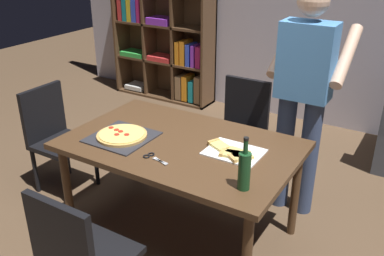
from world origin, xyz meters
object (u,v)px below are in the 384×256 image
at_px(person_serving_pizza, 304,91).
at_px(kitchen_scissors, 153,157).
at_px(chair_near_camera, 79,255).
at_px(chair_far_side, 241,124).
at_px(wine_bottle, 244,170).
at_px(bookshelf, 164,23).
at_px(dining_table, 181,152).
at_px(pepperoni_pizza_on_tray, 122,136).
at_px(chair_left_end, 54,133).

height_order(person_serving_pizza, kitchen_scissors, person_serving_pizza).
height_order(chair_near_camera, chair_far_side, same).
bearing_deg(chair_far_side, wine_bottle, -64.66).
height_order(bookshelf, person_serving_pizza, bookshelf).
bearing_deg(bookshelf, kitchen_scissors, -56.74).
height_order(chair_near_camera, kitchen_scissors, chair_near_camera).
height_order(dining_table, chair_far_side, chair_far_side).
xyz_separation_m(wine_bottle, kitchen_scissors, (-0.64, 0.02, -0.11)).
distance_m(person_serving_pizza, pepperoni_pizza_on_tray, 1.35).
xyz_separation_m(dining_table, kitchen_scissors, (-0.03, -0.28, 0.08)).
distance_m(dining_table, bookshelf, 2.98).
distance_m(dining_table, wine_bottle, 0.70).
distance_m(pepperoni_pizza_on_tray, wine_bottle, 1.01).
height_order(dining_table, kitchen_scissors, kitchen_scissors).
xyz_separation_m(bookshelf, pepperoni_pizza_on_tray, (1.38, -2.53, -0.23)).
height_order(chair_left_end, wine_bottle, wine_bottle).
bearing_deg(pepperoni_pizza_on_tray, chair_near_camera, -65.04).
distance_m(chair_near_camera, chair_far_side, 1.97).
distance_m(person_serving_pizza, kitchen_scissors, 1.23).
bearing_deg(chair_near_camera, bookshelf, 117.79).
xyz_separation_m(chair_left_end, wine_bottle, (1.88, -0.30, 0.36)).
distance_m(chair_far_side, kitchen_scissors, 1.28).
xyz_separation_m(bookshelf, wine_bottle, (2.38, -2.68, -0.12)).
distance_m(chair_left_end, bookshelf, 2.48).
xyz_separation_m(chair_left_end, person_serving_pizza, (1.85, 0.76, 0.49)).
height_order(dining_table, chair_left_end, chair_left_end).
relative_size(bookshelf, person_serving_pizza, 1.11).
height_order(chair_far_side, person_serving_pizza, person_serving_pizza).
relative_size(dining_table, bookshelf, 0.80).
relative_size(person_serving_pizza, kitchen_scissors, 8.82).
relative_size(chair_near_camera, person_serving_pizza, 0.51).
bearing_deg(chair_left_end, bookshelf, 101.93).
bearing_deg(bookshelf, chair_far_side, -38.23).
relative_size(chair_left_end, kitchen_scissors, 4.54).
height_order(dining_table, wine_bottle, wine_bottle).
bearing_deg(kitchen_scissors, bookshelf, 123.26).
relative_size(chair_left_end, pepperoni_pizza_on_tray, 2.20).
distance_m(chair_near_camera, kitchen_scissors, 0.75).
relative_size(chair_left_end, person_serving_pizza, 0.51).
xyz_separation_m(chair_near_camera, bookshelf, (-1.77, 3.36, 0.48)).
height_order(chair_near_camera, pepperoni_pizza_on_tray, chair_near_camera).
relative_size(bookshelf, wine_bottle, 6.17).
height_order(chair_near_camera, wine_bottle, wine_bottle).
xyz_separation_m(dining_table, chair_far_side, (0.00, 0.98, -0.17)).
xyz_separation_m(pepperoni_pizza_on_tray, kitchen_scissors, (0.36, -0.13, -0.01)).
distance_m(chair_near_camera, pepperoni_pizza_on_tray, 0.96).
height_order(chair_near_camera, person_serving_pizza, person_serving_pizza).
bearing_deg(dining_table, bookshelf, 126.68).
bearing_deg(chair_left_end, chair_far_side, 37.77).
bearing_deg(chair_left_end, wine_bottle, -9.06).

